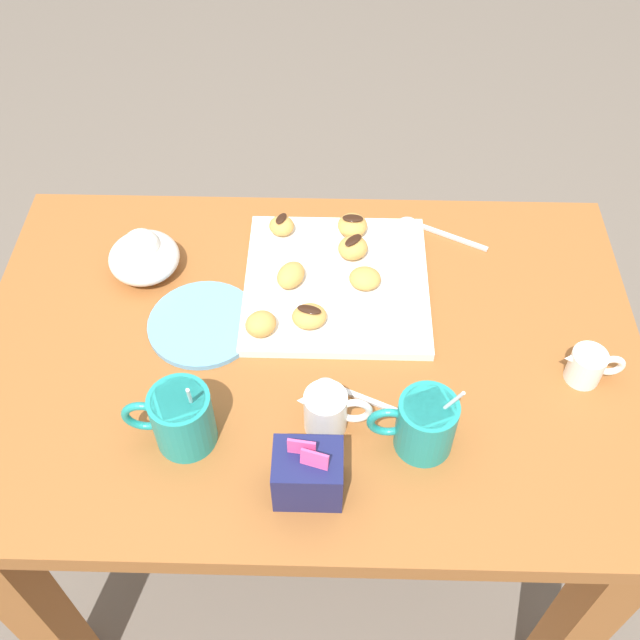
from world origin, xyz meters
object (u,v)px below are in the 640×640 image
(chocolate_sauce_pitcher, at_px, (587,365))
(beignet_0, at_px, (352,225))
(beignet_1, at_px, (282,226))
(beignet_2, at_px, (353,248))
(ice_cream_bowl, at_px, (144,255))
(beignet_6, at_px, (311,316))
(beignet_4, at_px, (261,324))
(beignet_3, at_px, (291,275))
(dining_table, at_px, (310,399))
(sugar_caddy, at_px, (308,473))
(coffee_mug_teal_right, at_px, (181,417))
(saucer_sky_left, at_px, (203,324))
(coffee_mug_teal_left, at_px, (424,423))
(beignet_5, at_px, (365,278))
(cream_pitcher_white, at_px, (327,410))
(pastry_plate_square, at_px, (336,283))

(chocolate_sauce_pitcher, height_order, beignet_0, chocolate_sauce_pitcher)
(beignet_1, distance_m, beignet_2, 0.13)
(ice_cream_bowl, xyz_separation_m, beignet_6, (-0.28, 0.12, -0.01))
(ice_cream_bowl, distance_m, beignet_4, 0.24)
(beignet_3, xyz_separation_m, beignet_6, (-0.04, 0.08, -0.00))
(dining_table, height_order, sugar_caddy, sugar_caddy)
(coffee_mug_teal_right, distance_m, beignet_3, 0.31)
(sugar_caddy, xyz_separation_m, saucer_sky_left, (0.17, -0.28, -0.04))
(coffee_mug_teal_left, distance_m, beignet_1, 0.45)
(beignet_5, distance_m, beignet_6, 0.12)
(cream_pitcher_white, xyz_separation_m, beignet_5, (-0.06, -0.26, -0.01))
(dining_table, height_order, chocolate_sauce_pitcher, chocolate_sauce_pitcher)
(pastry_plate_square, height_order, beignet_3, beignet_3)
(beignet_1, bearing_deg, beignet_3, 100.49)
(pastry_plate_square, xyz_separation_m, sugar_caddy, (0.03, 0.36, 0.03))
(chocolate_sauce_pitcher, height_order, beignet_1, chocolate_sauce_pitcher)
(coffee_mug_teal_left, distance_m, saucer_sky_left, 0.39)
(beignet_5, bearing_deg, coffee_mug_teal_left, 104.88)
(ice_cream_bowl, distance_m, chocolate_sauce_pitcher, 0.71)
(coffee_mug_teal_right, relative_size, beignet_4, 3.01)
(beignet_0, bearing_deg, beignet_5, 99.06)
(beignet_5, bearing_deg, beignet_0, -80.94)
(beignet_6, bearing_deg, pastry_plate_square, -112.88)
(saucer_sky_left, xyz_separation_m, beignet_4, (-0.09, 0.02, 0.03))
(cream_pitcher_white, distance_m, chocolate_sauce_pitcher, 0.39)
(ice_cream_bowl, bearing_deg, pastry_plate_square, 175.02)
(saucer_sky_left, height_order, beignet_6, beignet_6)
(coffee_mug_teal_left, height_order, beignet_4, coffee_mug_teal_left)
(ice_cream_bowl, distance_m, saucer_sky_left, 0.16)
(cream_pitcher_white, bearing_deg, ice_cream_bowl, -43.84)
(beignet_5, bearing_deg, cream_pitcher_white, 77.62)
(sugar_caddy, xyz_separation_m, beignet_6, (0.00, -0.27, -0.01))
(sugar_caddy, bearing_deg, beignet_5, -102.58)
(cream_pitcher_white, distance_m, sugar_caddy, 0.10)
(beignet_1, height_order, beignet_6, beignet_1)
(beignet_0, xyz_separation_m, beignet_6, (0.06, 0.20, -0.00))
(beignet_1, height_order, beignet_4, beignet_4)
(cream_pitcher_white, relative_size, beignet_0, 1.92)
(beignet_5, bearing_deg, beignet_3, -1.11)
(chocolate_sauce_pitcher, bearing_deg, coffee_mug_teal_right, 11.53)
(sugar_caddy, bearing_deg, pastry_plate_square, -95.25)
(coffee_mug_teal_left, height_order, ice_cream_bowl, coffee_mug_teal_left)
(cream_pitcher_white, bearing_deg, beignet_3, -76.36)
(ice_cream_bowl, bearing_deg, beignet_4, 145.89)
(coffee_mug_teal_right, relative_size, beignet_6, 2.75)
(beignet_5, height_order, beignet_6, beignet_5)
(chocolate_sauce_pitcher, distance_m, beignet_3, 0.47)
(beignet_1, xyz_separation_m, beignet_6, (-0.06, 0.20, -0.00))
(coffee_mug_teal_left, xyz_separation_m, cream_pitcher_white, (0.13, -0.02, -0.01))
(ice_cream_bowl, distance_m, beignet_0, 0.35)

